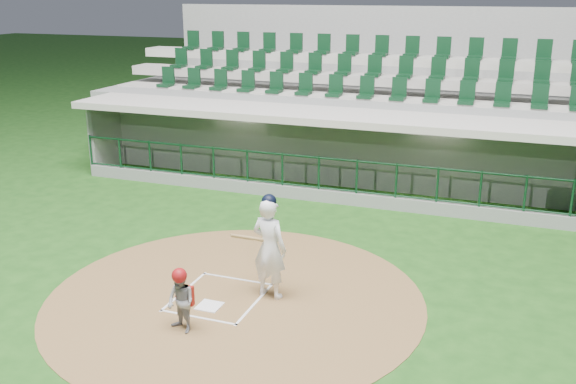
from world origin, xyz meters
name	(u,v)px	position (x,y,z in m)	size (l,w,h in m)	color
ground	(226,291)	(0.00, 0.00, 0.00)	(120.00, 120.00, 0.00)	#1A4714
dirt_circle	(235,298)	(0.30, -0.20, 0.01)	(7.20, 7.20, 0.01)	brown
home_plate	(209,306)	(0.00, -0.70, 0.02)	(0.43, 0.43, 0.02)	white
batter_box_chalk	(219,297)	(0.00, -0.30, 0.02)	(1.55, 1.80, 0.01)	white
dugout_structure	(344,153)	(0.18, 7.82, 0.97)	(16.40, 3.70, 3.00)	slate
seating_deck	(363,119)	(0.00, 10.91, 1.42)	(17.00, 6.72, 5.15)	gray
batter	(269,247)	(0.89, 0.11, 1.03)	(0.94, 0.95, 2.05)	white
catcher	(181,300)	(-0.04, -1.65, 0.59)	(0.65, 0.59, 1.17)	gray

